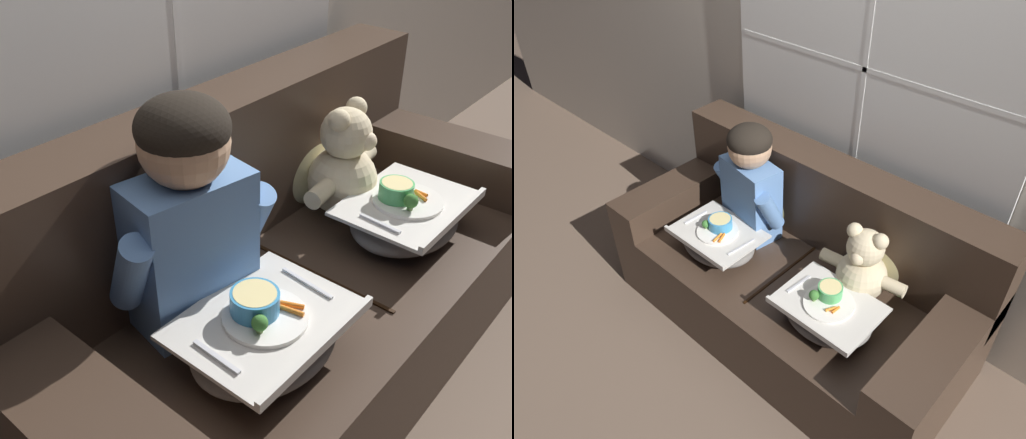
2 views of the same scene
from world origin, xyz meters
TOP-DOWN VIEW (x-y plane):
  - ground_plane at (0.00, 0.00)m, footprint 14.00×14.00m
  - couch at (0.00, 0.07)m, footprint 1.87×0.86m
  - throw_pillow_behind_child at (-0.36, 0.25)m, footprint 0.35×0.17m
  - throw_pillow_behind_teddy at (0.36, 0.25)m, footprint 0.35×0.17m
  - child_figure at (-0.36, 0.10)m, footprint 0.47×0.25m
  - teddy_bear at (0.36, 0.09)m, footprint 0.43×0.30m
  - lap_tray_child at (-0.36, -0.15)m, footprint 0.44×0.34m
  - lap_tray_teddy at (0.36, -0.15)m, footprint 0.44×0.33m

SIDE VIEW (x-z plane):
  - ground_plane at x=0.00m, z-range 0.00..0.00m
  - couch at x=0.00m, z-range -0.12..0.78m
  - lap_tray_teddy at x=0.36m, z-range 0.40..0.60m
  - lap_tray_child at x=-0.36m, z-range 0.40..0.60m
  - throw_pillow_behind_child at x=-0.36m, z-range 0.41..0.77m
  - throw_pillow_behind_teddy at x=0.36m, z-range 0.41..0.77m
  - teddy_bear at x=0.36m, z-range 0.39..0.79m
  - child_figure at x=-0.36m, z-range 0.46..1.10m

